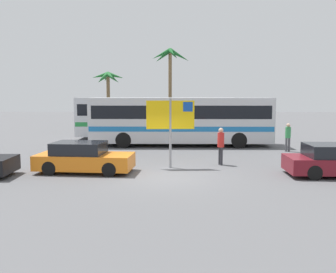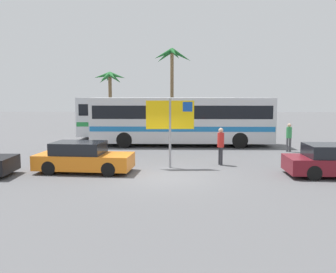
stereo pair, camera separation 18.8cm
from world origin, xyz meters
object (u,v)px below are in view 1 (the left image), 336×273
object	(u,v)px
ferry_sign	(171,118)
car_orange	(83,158)
pedestrian_near_sign	(221,143)
bus_front_coach	(181,119)
bus_rear_coach	(156,116)
pedestrian_by_bus	(288,135)

from	to	relation	value
ferry_sign	car_orange	size ratio (longest dim) A/B	0.75
ferry_sign	pedestrian_near_sign	bearing A→B (deg)	13.14
bus_front_coach	bus_rear_coach	bearing A→B (deg)	116.48
bus_front_coach	bus_rear_coach	world-z (taller)	same
pedestrian_near_sign	ferry_sign	bearing A→B (deg)	-0.95
bus_front_coach	car_orange	distance (m)	9.85
car_orange	pedestrian_by_bus	xyz separation A→B (m)	(10.72, 6.16, 0.36)
bus_front_coach	car_orange	size ratio (longest dim) A/B	2.78
bus_front_coach	ferry_sign	xyz separation A→B (m)	(-0.57, -7.65, 0.54)
bus_rear_coach	ferry_sign	bearing A→B (deg)	-83.58
car_orange	pedestrian_near_sign	world-z (taller)	pedestrian_near_sign
bus_front_coach	ferry_sign	world-z (taller)	ferry_sign
bus_rear_coach	bus_front_coach	bearing A→B (deg)	-63.52
bus_front_coach	pedestrian_near_sign	distance (m)	7.20
ferry_sign	pedestrian_by_bus	size ratio (longest dim) A/B	1.90
ferry_sign	pedestrian_by_bus	bearing A→B (deg)	32.61
ferry_sign	pedestrian_near_sign	xyz separation A→B (m)	(2.37, 0.71, -1.26)
pedestrian_by_bus	pedestrian_near_sign	bearing A→B (deg)	123.68
bus_rear_coach	car_orange	xyz separation A→B (m)	(-2.54, -12.46, -1.15)
ferry_sign	pedestrian_by_bus	distance (m)	8.67
bus_rear_coach	car_orange	world-z (taller)	bus_rear_coach
car_orange	pedestrian_near_sign	distance (m)	6.46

